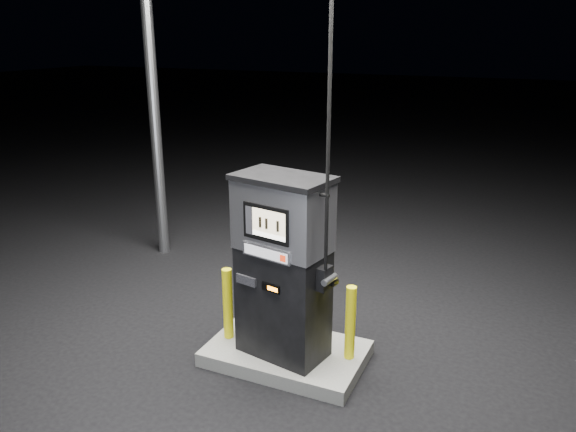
% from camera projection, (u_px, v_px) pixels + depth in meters
% --- Properties ---
extents(ground, '(80.00, 80.00, 0.00)m').
position_uv_depth(ground, '(286.00, 360.00, 5.89)').
color(ground, black).
rests_on(ground, ground).
extents(pump_island, '(1.60, 1.00, 0.15)m').
position_uv_depth(pump_island, '(286.00, 353.00, 5.86)').
color(pump_island, slate).
rests_on(pump_island, ground).
extents(fuel_dispenser, '(1.07, 0.72, 3.86)m').
position_uv_depth(fuel_dispenser, '(283.00, 266.00, 5.46)').
color(fuel_dispenser, black).
rests_on(fuel_dispenser, pump_island).
extents(bollard_left, '(0.11, 0.11, 0.79)m').
position_uv_depth(bollard_left, '(228.00, 304.00, 5.92)').
color(bollard_left, '#FBF00D').
rests_on(bollard_left, pump_island).
extents(bollard_right, '(0.12, 0.12, 0.78)m').
position_uv_depth(bollard_right, '(350.00, 323.00, 5.54)').
color(bollard_right, '#FBF00D').
rests_on(bollard_right, pump_island).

